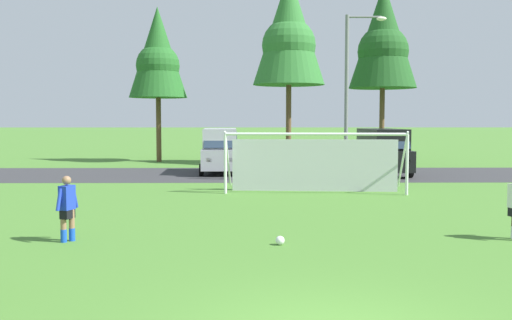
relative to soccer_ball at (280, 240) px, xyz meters
name	(u,v)px	position (x,y,z in m)	size (l,w,h in m)	color
ground_plane	(278,195)	(0.42, 9.15, -0.11)	(400.00, 400.00, 0.00)	#477A2D
parking_lot_strip	(270,174)	(0.42, 17.60, -0.11)	(52.00, 8.40, 0.01)	#333335
soccer_ball	(280,240)	(0.00, 0.00, 0.00)	(0.22, 0.22, 0.22)	white
soccer_goal	(315,161)	(1.98, 10.03, 1.18)	(7.55, 2.52, 2.57)	white
player_defender_far	(67,209)	(-5.25, 0.44, 0.71)	(0.39, 0.69, 1.64)	#936B4C
parked_car_slot_far_left	(220,149)	(-2.40, 18.40, 1.23)	(2.32, 4.86, 2.52)	#B2B2BC
parked_car_slot_left	(276,157)	(0.81, 18.80, 0.77)	(2.13, 4.25, 1.72)	tan
parked_car_slot_center_left	(329,158)	(3.69, 17.88, 0.77)	(2.08, 4.22, 1.72)	silver
parked_car_slot_center	(383,150)	(6.56, 17.24, 1.23)	(2.42, 4.91, 2.52)	black
tree_left_edge	(158,55)	(-7.29, 27.22, 7.49)	(4.15, 4.15, 11.05)	brown
tree_mid_left	(289,32)	(1.90, 24.73, 8.75)	(4.83, 4.83, 12.87)	brown
tree_center_back	(383,39)	(8.62, 26.34, 8.54)	(4.72, 4.72, 12.58)	brown
street_lamp	(350,97)	(4.00, 13.20, 3.98)	(2.00, 0.32, 7.91)	slate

